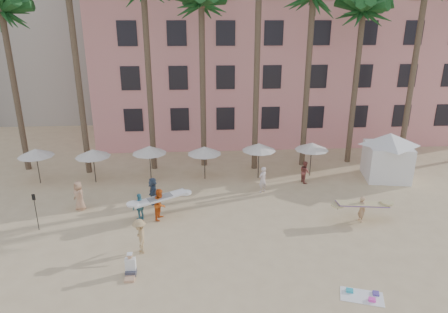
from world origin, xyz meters
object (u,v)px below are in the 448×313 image
pink_hotel (280,53)px  carrier_yellow (362,207)px  carrier_white (160,203)px  cabana (388,152)px

pink_hotel → carrier_yellow: (1.07, -20.70, -7.08)m
carrier_yellow → carrier_white: size_ratio=0.94×
cabana → carrier_yellow: 7.90m
cabana → carrier_yellow: cabana is taller
cabana → carrier_white: size_ratio=1.59×
cabana → carrier_white: cabana is taller
cabana → carrier_white: bearing=-161.9°
cabana → carrier_yellow: size_ratio=1.70×
pink_hotel → carrier_yellow: pink_hotel is taller
carrier_yellow → carrier_white: (-11.84, 1.11, 0.10)m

